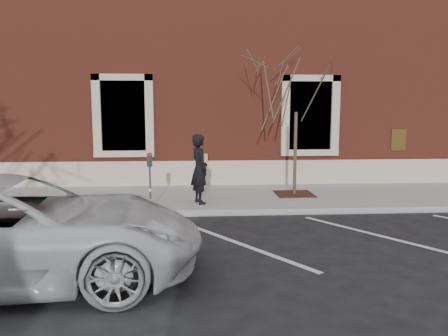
{
  "coord_description": "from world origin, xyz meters",
  "views": [
    {
      "loc": [
        -0.73,
        -10.57,
        2.61
      ],
      "look_at": [
        0.0,
        0.6,
        1.1
      ],
      "focal_mm": 35.0,
      "sensor_mm": 36.0,
      "label": 1
    }
  ],
  "objects": [
    {
      "name": "ground",
      "position": [
        0.0,
        0.0,
        0.0
      ],
      "size": [
        120.0,
        120.0,
        0.0
      ],
      "primitive_type": "plane",
      "color": "#28282B",
      "rests_on": "ground"
    },
    {
      "name": "sidewalk_near",
      "position": [
        0.0,
        1.75,
        0.07
      ],
      "size": [
        40.0,
        3.5,
        0.15
      ],
      "primitive_type": "cube",
      "color": "#9F9E95",
      "rests_on": "ground"
    },
    {
      "name": "curb_near",
      "position": [
        0.0,
        -0.05,
        0.07
      ],
      "size": [
        40.0,
        0.12,
        0.15
      ],
      "primitive_type": "cube",
      "color": "#9E9E99",
      "rests_on": "ground"
    },
    {
      "name": "parking_stripes",
      "position": [
        0.0,
        -2.2,
        0.0
      ],
      "size": [
        28.0,
        4.4,
        0.01
      ],
      "primitive_type": null,
      "color": "silver",
      "rests_on": "ground"
    },
    {
      "name": "building_civic",
      "position": [
        0.0,
        7.74,
        4.0
      ],
      "size": [
        40.0,
        8.62,
        8.0
      ],
      "color": "maroon",
      "rests_on": "ground"
    },
    {
      "name": "man",
      "position": [
        -0.63,
        0.74,
        1.06
      ],
      "size": [
        0.64,
        0.77,
        1.82
      ],
      "primitive_type": "imported",
      "rotation": [
        0.0,
        0.0,
        1.92
      ],
      "color": "black",
      "rests_on": "sidewalk_near"
    },
    {
      "name": "parking_meter",
      "position": [
        -1.86,
        0.18,
        1.12
      ],
      "size": [
        0.13,
        0.1,
        1.4
      ],
      "rotation": [
        0.0,
        0.0,
        0.31
      ],
      "color": "#595B60",
      "rests_on": "sidewalk_near"
    },
    {
      "name": "tree_grate",
      "position": [
        2.13,
        1.76,
        0.16
      ],
      "size": [
        1.07,
        1.07,
        0.03
      ],
      "primitive_type": "cube",
      "color": "#3B1A12",
      "rests_on": "sidewalk_near"
    },
    {
      "name": "sapling",
      "position": [
        2.13,
        1.76,
        3.18
      ],
      "size": [
        2.6,
        2.6,
        4.33
      ],
      "color": "#453B2A",
      "rests_on": "sidewalk_near"
    },
    {
      "name": "white_truck",
      "position": [
        -3.57,
        -4.01,
        0.81
      ],
      "size": [
        6.09,
        3.25,
        1.63
      ],
      "primitive_type": "imported",
      "rotation": [
        0.0,
        0.0,
        1.67
      ],
      "color": "silver",
      "rests_on": "ground"
    }
  ]
}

